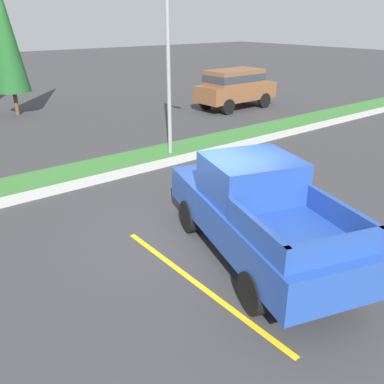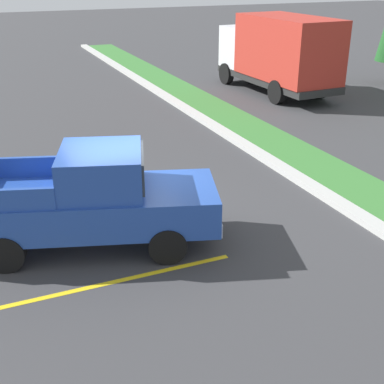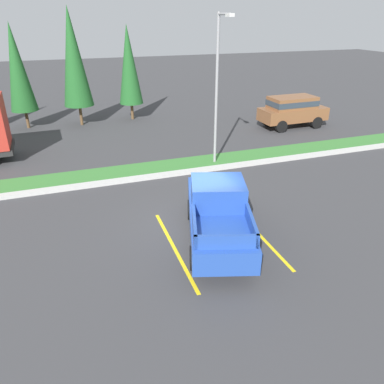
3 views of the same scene
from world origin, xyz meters
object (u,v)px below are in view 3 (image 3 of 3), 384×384
suv_distant (293,109)px  street_light (218,82)px  cypress_tree_right_inner (129,65)px  cypress_tree_left_inner (17,68)px  pickup_truck_main (218,213)px  cypress_tree_center (73,58)px

suv_distant → street_light: bearing=-148.2°
suv_distant → street_light: street_light is taller
cypress_tree_right_inner → cypress_tree_left_inner: bearing=180.0°
suv_distant → cypress_tree_right_inner: cypress_tree_right_inner is taller
pickup_truck_main → cypress_tree_center: size_ratio=0.72×
suv_distant → cypress_tree_right_inner: bearing=149.8°
pickup_truck_main → street_light: bearing=67.9°
suv_distant → cypress_tree_center: 15.02m
pickup_truck_main → cypress_tree_center: cypress_tree_center is taller
pickup_truck_main → cypress_tree_center: (-3.36, 16.77, 3.46)m
pickup_truck_main → cypress_tree_right_inner: size_ratio=0.85×
street_light → cypress_tree_center: cypress_tree_center is taller
pickup_truck_main → cypress_tree_center: bearing=101.3°
suv_distant → cypress_tree_center: size_ratio=0.61×
cypress_tree_left_inner → cypress_tree_right_inner: size_ratio=1.03×
pickup_truck_main → street_light: 7.86m
cypress_tree_center → cypress_tree_right_inner: 3.78m
suv_distant → cypress_tree_right_inner: size_ratio=0.71×
pickup_truck_main → cypress_tree_right_inner: (0.34, 17.17, 2.80)m
cypress_tree_left_inner → pickup_truck_main: bearing=-68.1°
street_light → cypress_tree_left_inner: 14.22m
cypress_tree_left_inner → cypress_tree_center: size_ratio=0.88×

